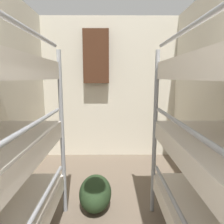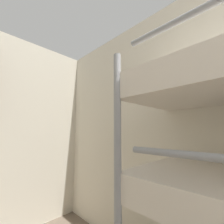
{
  "view_description": "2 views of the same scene",
  "coord_description": "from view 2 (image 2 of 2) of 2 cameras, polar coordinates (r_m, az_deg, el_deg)",
  "views": [
    {
      "loc": [
        0.02,
        0.42,
        1.47
      ],
      "look_at": [
        0.04,
        2.46,
        1.11
      ],
      "focal_mm": 32.0,
      "sensor_mm": 36.0,
      "label": 1
    },
    {
      "loc": [
        -0.17,
        1.83,
        1.26
      ],
      "look_at": [
        0.72,
        2.71,
        1.42
      ],
      "focal_mm": 24.0,
      "sensor_mm": 36.0,
      "label": 2
    }
  ],
  "objects": [
    {
      "name": "wall_right",
      "position": [
        1.41,
        36.77,
        -5.8
      ],
      "size": [
        0.06,
        4.18,
        2.52
      ],
      "color": "beige",
      "rests_on": "ground_plane"
    }
  ]
}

